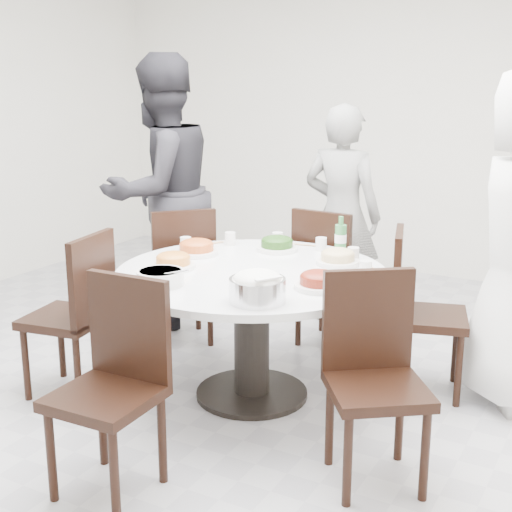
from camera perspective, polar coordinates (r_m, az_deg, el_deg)
The scene contains 21 objects.
floor at distance 4.26m, azimuth -1.57°, elevation -10.63°, with size 6.00×6.00×0.01m, color #B2B1B6.
wall_back at distance 6.63m, azimuth 11.87°, elevation 10.65°, with size 6.00×0.01×2.80m, color white.
dining_table at distance 4.04m, azimuth -0.35°, elevation -6.27°, with size 1.50×1.50×0.75m, color white.
chair_ne at distance 4.19m, azimuth 13.70°, elevation -4.50°, with size 0.42×0.42×0.95m, color black.
chair_n at distance 4.83m, azimuth 6.20°, elevation -1.62°, with size 0.42×0.42×0.95m, color black.
chair_nw at distance 4.88m, azimuth -6.18°, elevation -1.46°, with size 0.42×0.42×0.95m, color black.
chair_sw at distance 4.20m, azimuth -14.95°, elevation -4.54°, with size 0.42×0.42×0.95m, color black.
chair_s at distance 3.18m, azimuth -12.01°, elevation -10.62°, with size 0.42×0.42×0.95m, color black.
chair_se at distance 3.23m, azimuth 9.70°, elevation -10.11°, with size 0.42×0.42×0.95m, color black.
diner_middle at distance 5.20m, azimuth 6.88°, elevation 3.22°, with size 0.58×0.38×1.60m, color black.
diner_left at distance 5.16m, azimuth -7.65°, elevation 5.02°, with size 0.94×0.74×1.94m, color black.
dish_greens at distance 4.35m, azimuth 1.68°, elevation 0.84°, with size 0.25×0.25×0.06m, color white.
dish_pale at distance 4.06m, azimuth 6.55°, elevation -0.22°, with size 0.25×0.25×0.07m, color white.
dish_orange at distance 4.27m, azimuth -4.78°, elevation 0.58°, with size 0.26×0.26×0.07m, color white.
dish_redbrown at distance 3.60m, azimuth 5.08°, elevation -2.13°, with size 0.25×0.25×0.06m, color white.
dish_tofu at distance 3.98m, azimuth -6.64°, elevation -0.54°, with size 0.25×0.25×0.06m, color white.
rice_bowl at distance 3.37m, azimuth 0.11°, elevation -2.75°, with size 0.27×0.27×0.12m, color silver.
soup_bowl at distance 3.68m, azimuth -7.65°, elevation -1.72°, with size 0.24×0.24×0.08m, color white.
beverage_bottle at distance 4.25m, azimuth 6.78°, elevation 1.61°, with size 0.07×0.07×0.24m, color #2F773B.
tea_cups at distance 4.47m, azimuth 4.15°, elevation 1.28°, with size 0.07×0.07×0.08m, color white.
chopsticks at distance 4.53m, azimuth 3.75°, elevation 1.04°, with size 0.24×0.04×0.01m, color tan, non-canonical shape.
Camera 1 is at (1.97, -3.32, 1.81)m, focal length 50.00 mm.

